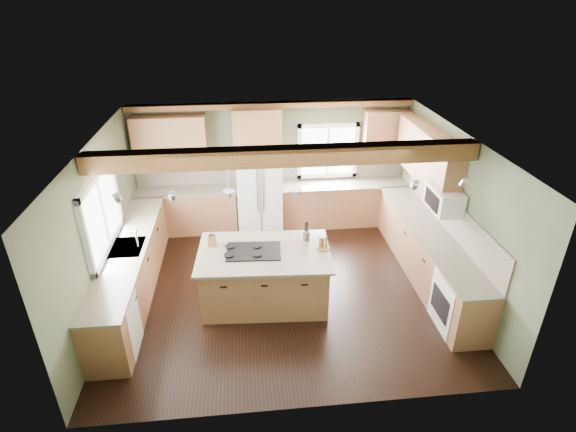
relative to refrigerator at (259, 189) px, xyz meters
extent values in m
plane|color=black|center=(0.30, -2.12, -0.90)|extent=(5.60, 5.60, 0.00)
plane|color=silver|center=(0.30, -2.12, 1.70)|extent=(5.60, 5.60, 0.00)
plane|color=#474E37|center=(0.30, 0.38, 0.40)|extent=(5.60, 0.00, 5.60)
plane|color=#474E37|center=(-2.50, -2.12, 0.40)|extent=(0.00, 5.00, 5.00)
plane|color=#474E37|center=(3.10, -2.12, 0.40)|extent=(0.00, 5.00, 5.00)
cube|color=#533217|center=(0.30, -2.43, 1.57)|extent=(5.55, 0.26, 0.26)
cube|color=#533217|center=(0.30, 0.28, 1.64)|extent=(5.55, 0.20, 0.10)
cube|color=brown|center=(0.30, 0.36, 0.31)|extent=(5.58, 0.03, 0.58)
cube|color=brown|center=(3.08, -2.07, 0.31)|extent=(0.03, 3.70, 0.58)
cube|color=brown|center=(-1.49, 0.08, -0.46)|extent=(2.02, 0.60, 0.88)
cube|color=#433C31|center=(-1.49, 0.08, 0.00)|extent=(2.06, 0.64, 0.04)
cube|color=brown|center=(1.79, 0.08, -0.46)|extent=(2.62, 0.60, 0.88)
cube|color=#433C31|center=(1.79, 0.08, 0.00)|extent=(2.66, 0.64, 0.04)
cube|color=brown|center=(-2.20, -2.07, -0.46)|extent=(0.60, 3.70, 0.88)
cube|color=#433C31|center=(-2.20, -2.07, 0.00)|extent=(0.64, 3.74, 0.04)
cube|color=brown|center=(2.80, -2.07, -0.46)|extent=(0.60, 3.70, 0.88)
cube|color=#433C31|center=(2.80, -2.07, 0.00)|extent=(0.64, 3.74, 0.04)
cube|color=brown|center=(-1.69, 0.21, 1.05)|extent=(1.40, 0.35, 0.90)
cube|color=brown|center=(0.00, 0.21, 1.25)|extent=(0.96, 0.35, 0.70)
cube|color=brown|center=(2.92, -1.22, 1.05)|extent=(0.35, 2.20, 0.90)
cube|color=brown|center=(2.60, 0.21, 1.05)|extent=(0.90, 0.35, 0.90)
cube|color=white|center=(-2.48, -2.07, 0.65)|extent=(0.04, 1.60, 1.05)
cube|color=white|center=(1.45, 0.36, 0.65)|extent=(1.10, 0.04, 1.00)
cube|color=#262628|center=(-2.20, -2.07, 0.01)|extent=(0.50, 0.65, 0.03)
cylinder|color=#B2B2B7|center=(-2.02, -2.07, 0.15)|extent=(0.02, 0.02, 0.28)
cube|color=white|center=(-2.19, -3.37, -0.47)|extent=(0.60, 0.60, 0.84)
cube|color=white|center=(2.79, -3.37, -0.47)|extent=(0.60, 0.72, 0.84)
cube|color=white|center=(2.88, -2.17, 0.65)|extent=(0.40, 0.70, 0.38)
cone|color=#B2B2B7|center=(-0.53, -2.40, 0.98)|extent=(0.18, 0.18, 0.16)
cone|color=#B2B2B7|center=(0.44, -2.46, 0.98)|extent=(0.18, 0.18, 0.16)
cube|color=white|center=(0.00, 0.00, 0.00)|extent=(0.90, 0.74, 1.80)
cube|color=brown|center=(-0.04, -2.43, -0.46)|extent=(2.00, 1.29, 0.88)
cube|color=#433C31|center=(-0.04, -2.43, 0.00)|extent=(2.13, 1.43, 0.04)
cube|color=black|center=(-0.20, -2.42, 0.03)|extent=(0.87, 0.61, 0.02)
cube|color=brown|center=(-0.85, -2.18, 0.11)|extent=(0.13, 0.11, 0.18)
cylinder|color=#423935|center=(0.66, -2.15, 0.10)|extent=(0.15, 0.15, 0.15)
camera|label=1|loc=(-0.29, -8.38, 3.72)|focal=28.00mm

